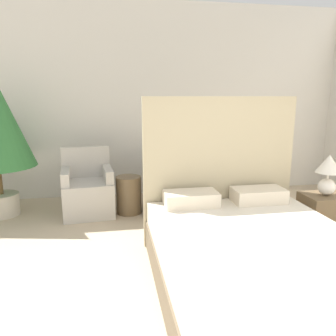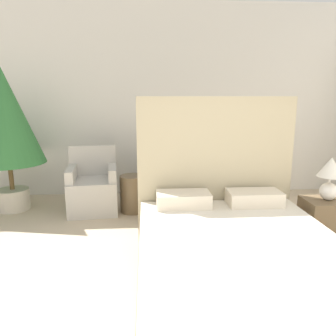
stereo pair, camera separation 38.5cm
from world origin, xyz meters
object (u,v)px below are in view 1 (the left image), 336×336
Objects in this scene: armchair_near_window_right at (167,189)px; nightstand at (322,218)px; armchair_near_window_left at (88,193)px; side_table at (129,195)px; table_lamp at (328,171)px; bed at (258,259)px.

armchair_near_window_right is 1.95m from nightstand.
side_table is (0.53, -0.05, -0.03)m from armchair_near_window_left.
armchair_near_window_right is (1.06, 0.00, 0.00)m from armchair_near_window_left.
armchair_near_window_right is 1.73× the size of side_table.
armchair_near_window_left is 2.88m from table_lamp.
armchair_near_window_right is at bearing 5.55° from side_table.
table_lamp is (0.01, -0.00, 0.52)m from nightstand.
side_table is (-0.53, -0.05, -0.03)m from armchair_near_window_right.
bed reaches higher than nightstand.
nightstand is (2.51, -1.30, -0.02)m from armchair_near_window_left.
armchair_near_window_right is at bearing 99.90° from bed.
table_lamp reaches higher than side_table.
nightstand is 1.05× the size of side_table.
nightstand is 2.34m from side_table.
armchair_near_window_right is at bearing 138.05° from nightstand.
side_table is at bearing 147.71° from nightstand.
nightstand is at bearing -33.08° from armchair_near_window_left.
bed is 2.20m from side_table.
nightstand is at bearing -32.29° from side_table.
nightstand is at bearing 165.90° from table_lamp.
nightstand reaches higher than side_table.
armchair_near_window_right is (-0.36, 2.07, -0.01)m from bed.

